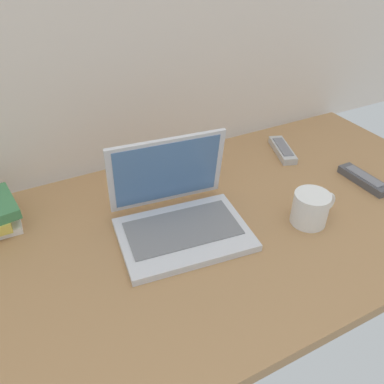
% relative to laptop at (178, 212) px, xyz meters
% --- Properties ---
extents(desk, '(1.60, 0.76, 0.03)m').
position_rel_laptop_xyz_m(desk, '(0.05, -0.03, -0.06)').
color(desk, '#A87A4C').
rests_on(desk, ground).
extents(laptop, '(0.33, 0.29, 0.22)m').
position_rel_laptop_xyz_m(laptop, '(0.00, 0.00, 0.00)').
color(laptop, silver).
rests_on(laptop, desk).
extents(coffee_mug, '(0.13, 0.09, 0.09)m').
position_rel_laptop_xyz_m(coffee_mug, '(0.31, -0.14, -0.00)').
color(coffee_mug, white).
rests_on(coffee_mug, desk).
extents(remote_control_near, '(0.10, 0.17, 0.02)m').
position_rel_laptop_xyz_m(remote_control_near, '(0.47, 0.18, -0.03)').
color(remote_control_near, '#B7B7B7').
rests_on(remote_control_near, desk).
extents(remote_control_far, '(0.05, 0.16, 0.02)m').
position_rel_laptop_xyz_m(remote_control_far, '(0.57, -0.07, -0.03)').
color(remote_control_far, '#4C4C51').
rests_on(remote_control_far, desk).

